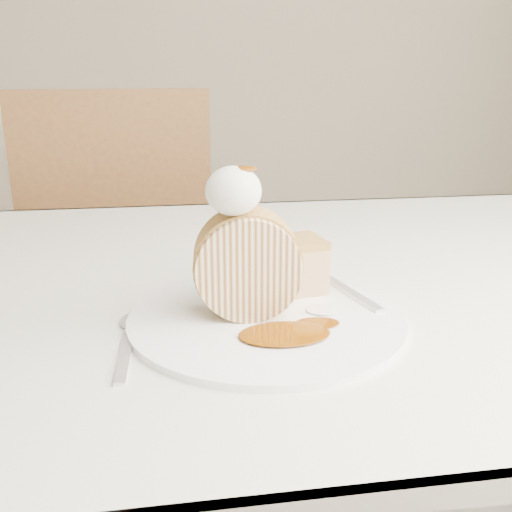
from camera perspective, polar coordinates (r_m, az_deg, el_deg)
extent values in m
cube|color=silver|center=(3.57, -6.83, 23.69)|extent=(5.00, 0.10, 2.80)
cube|color=silver|center=(0.81, 2.66, -2.72)|extent=(1.40, 0.90, 0.04)
cube|color=silver|center=(1.26, -1.38, -0.93)|extent=(1.40, 0.01, 0.28)
cylinder|color=brown|center=(1.50, 23.65, -9.87)|extent=(0.06, 0.06, 0.71)
cube|color=brown|center=(1.69, -14.07, -1.45)|extent=(0.55, 0.55, 0.04)
cube|color=brown|center=(1.42, -13.77, 6.08)|extent=(0.46, 0.14, 0.49)
cylinder|color=brown|center=(1.99, -8.59, -5.83)|extent=(0.04, 0.04, 0.45)
cylinder|color=brown|center=(1.96, -20.08, -7.18)|extent=(0.04, 0.04, 0.45)
cylinder|color=brown|center=(1.64, -5.52, -11.02)|extent=(0.04, 0.04, 0.45)
cylinder|color=brown|center=(1.60, -19.69, -12.85)|extent=(0.04, 0.04, 0.45)
cylinder|color=brown|center=(1.68, 22.93, -13.22)|extent=(0.03, 0.03, 0.37)
cylinder|color=white|center=(0.63, 1.04, -6.22)|extent=(0.35, 0.35, 0.01)
cylinder|color=beige|center=(0.62, -0.85, -0.84)|extent=(0.12, 0.07, 0.11)
cube|color=tan|center=(0.69, 3.84, -1.22)|extent=(0.08, 0.07, 0.06)
ellipsoid|color=white|center=(0.59, -2.27, 6.51)|extent=(0.06, 0.06, 0.05)
ellipsoid|color=#683204|center=(0.59, -1.27, 9.34)|extent=(0.03, 0.02, 0.01)
cube|color=silver|center=(0.70, 9.31, -3.54)|extent=(0.07, 0.18, 0.00)
cube|color=silver|center=(0.57, -12.95, -9.56)|extent=(0.02, 0.14, 0.00)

